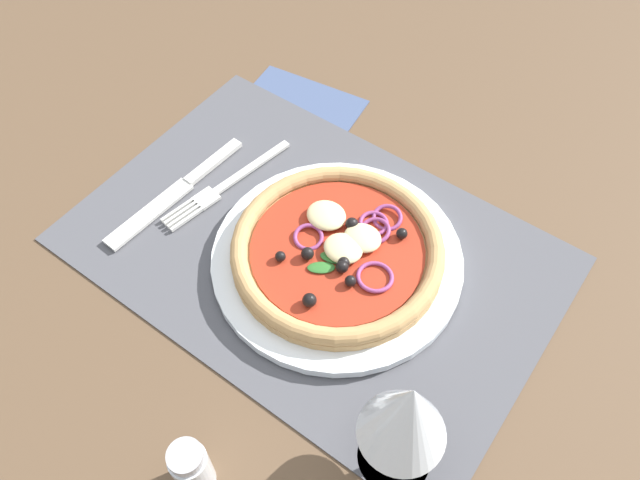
# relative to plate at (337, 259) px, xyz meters

# --- Properties ---
(ground_plane) EXTENTS (1.90, 1.40, 0.02)m
(ground_plane) POSITION_rel_plate_xyz_m (0.03, -0.00, -0.02)
(ground_plane) COLOR brown
(placemat) EXTENTS (0.50, 0.34, 0.00)m
(placemat) POSITION_rel_plate_xyz_m (0.03, -0.00, -0.01)
(placemat) COLOR #4C4C51
(placemat) RESTS_ON ground_plane
(plate) EXTENTS (0.26, 0.26, 0.01)m
(plate) POSITION_rel_plate_xyz_m (0.00, 0.00, 0.00)
(plate) COLOR white
(plate) RESTS_ON placemat
(pizza) EXTENTS (0.22, 0.22, 0.03)m
(pizza) POSITION_rel_plate_xyz_m (-0.00, -0.00, 0.02)
(pizza) COLOR tan
(pizza) RESTS_ON plate
(fork) EXTENTS (0.04, 0.18, 0.00)m
(fork) POSITION_rel_plate_xyz_m (0.16, -0.01, -0.00)
(fork) COLOR silver
(fork) RESTS_ON placemat
(knife) EXTENTS (0.03, 0.20, 0.01)m
(knife) POSITION_rel_plate_xyz_m (0.20, 0.03, -0.00)
(knife) COLOR silver
(knife) RESTS_ON placemat
(wine_glass) EXTENTS (0.07, 0.07, 0.15)m
(wine_glass) POSITION_rel_plate_xyz_m (-0.16, 0.14, 0.09)
(wine_glass) COLOR silver
(wine_glass) RESTS_ON ground_plane
(napkin) EXTENTS (0.17, 0.15, 0.00)m
(napkin) POSITION_rel_plate_xyz_m (0.18, -0.15, -0.01)
(napkin) COLOR #425175
(napkin) RESTS_ON ground_plane
(pepper_shaker) EXTENTS (0.03, 0.03, 0.07)m
(pepper_shaker) POSITION_rel_plate_xyz_m (-0.03, 0.25, 0.02)
(pepper_shaker) COLOR silver
(pepper_shaker) RESTS_ON ground_plane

